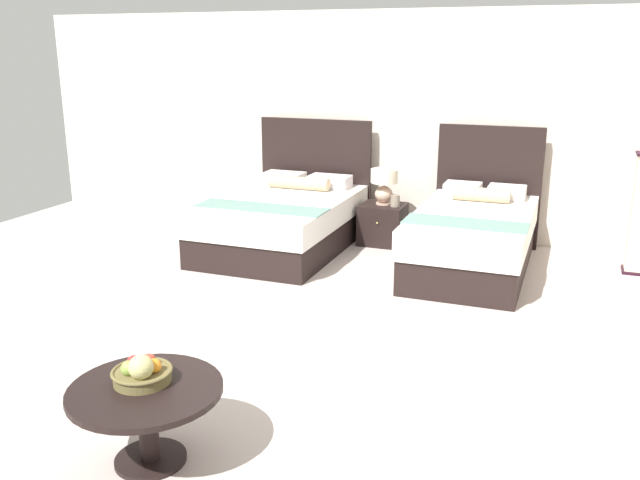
{
  "coord_description": "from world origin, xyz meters",
  "views": [
    {
      "loc": [
        1.92,
        -4.54,
        2.2
      ],
      "look_at": [
        -0.03,
        0.63,
        0.61
      ],
      "focal_mm": 37.95,
      "sensor_mm": 36.0,
      "label": 1
    }
  ],
  "objects_px": {
    "nightstand": "(383,224)",
    "bed_near_corner": "(473,236)",
    "table_lamp": "(384,183)",
    "fruit_bowl": "(142,372)",
    "vase": "(395,201)",
    "bed_near_window": "(284,219)",
    "coffee_table": "(146,404)"
  },
  "relations": [
    {
      "from": "bed_near_corner",
      "to": "fruit_bowl",
      "type": "relative_size",
      "value": 6.31
    },
    {
      "from": "table_lamp",
      "to": "fruit_bowl",
      "type": "height_order",
      "value": "table_lamp"
    },
    {
      "from": "bed_near_window",
      "to": "bed_near_corner",
      "type": "distance_m",
      "value": 2.1
    },
    {
      "from": "bed_near_corner",
      "to": "fruit_bowl",
      "type": "bearing_deg",
      "value": -106.61
    },
    {
      "from": "nightstand",
      "to": "table_lamp",
      "type": "bearing_deg",
      "value": 90.0
    },
    {
      "from": "bed_near_window",
      "to": "nightstand",
      "type": "xyz_separation_m",
      "value": [
        0.99,
        0.56,
        -0.1
      ]
    },
    {
      "from": "table_lamp",
      "to": "coffee_table",
      "type": "distance_m",
      "value": 4.62
    },
    {
      "from": "nightstand",
      "to": "coffee_table",
      "type": "bearing_deg",
      "value": -90.51
    },
    {
      "from": "bed_near_corner",
      "to": "coffee_table",
      "type": "bearing_deg",
      "value": -105.91
    },
    {
      "from": "nightstand",
      "to": "vase",
      "type": "height_order",
      "value": "vase"
    },
    {
      "from": "bed_near_window",
      "to": "table_lamp",
      "type": "distance_m",
      "value": 1.21
    },
    {
      "from": "nightstand",
      "to": "vase",
      "type": "xyz_separation_m",
      "value": [
        0.15,
        -0.04,
        0.3
      ]
    },
    {
      "from": "nightstand",
      "to": "vase",
      "type": "relative_size",
      "value": 3.76
    },
    {
      "from": "bed_near_window",
      "to": "vase",
      "type": "xyz_separation_m",
      "value": [
        1.14,
        0.52,
        0.19
      ]
    },
    {
      "from": "bed_near_window",
      "to": "table_lamp",
      "type": "bearing_deg",
      "value": 30.31
    },
    {
      "from": "vase",
      "to": "fruit_bowl",
      "type": "relative_size",
      "value": 0.4
    },
    {
      "from": "table_lamp",
      "to": "fruit_bowl",
      "type": "distance_m",
      "value": 4.57
    },
    {
      "from": "bed_near_window",
      "to": "nightstand",
      "type": "distance_m",
      "value": 1.14
    },
    {
      "from": "coffee_table",
      "to": "fruit_bowl",
      "type": "bearing_deg",
      "value": 138.28
    },
    {
      "from": "bed_near_window",
      "to": "coffee_table",
      "type": "height_order",
      "value": "bed_near_window"
    },
    {
      "from": "bed_near_corner",
      "to": "vase",
      "type": "distance_m",
      "value": 1.1
    },
    {
      "from": "bed_near_window",
      "to": "fruit_bowl",
      "type": "distance_m",
      "value": 4.1
    },
    {
      "from": "coffee_table",
      "to": "bed_near_corner",
      "type": "bearing_deg",
      "value": 74.09
    },
    {
      "from": "table_lamp",
      "to": "coffee_table",
      "type": "relative_size",
      "value": 0.49
    },
    {
      "from": "table_lamp",
      "to": "vase",
      "type": "distance_m",
      "value": 0.24
    },
    {
      "from": "nightstand",
      "to": "table_lamp",
      "type": "distance_m",
      "value": 0.48
    },
    {
      "from": "vase",
      "to": "fruit_bowl",
      "type": "xyz_separation_m",
      "value": [
        -0.23,
        -4.51,
        -0.01
      ]
    },
    {
      "from": "bed_near_window",
      "to": "vase",
      "type": "bearing_deg",
      "value": 24.49
    },
    {
      "from": "nightstand",
      "to": "bed_near_corner",
      "type": "bearing_deg",
      "value": -26.95
    },
    {
      "from": "bed_near_window",
      "to": "coffee_table",
      "type": "bearing_deg",
      "value": -76.73
    },
    {
      "from": "table_lamp",
      "to": "fruit_bowl",
      "type": "relative_size",
      "value": 1.23
    },
    {
      "from": "table_lamp",
      "to": "vase",
      "type": "xyz_separation_m",
      "value": [
        0.15,
        -0.06,
        -0.18
      ]
    }
  ]
}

